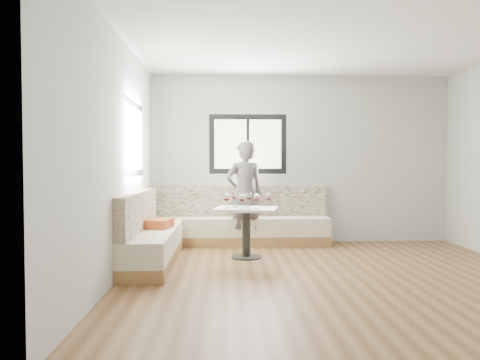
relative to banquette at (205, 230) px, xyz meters
name	(u,v)px	position (x,y,z in m)	size (l,w,h in m)	color
room	(328,156)	(1.51, -1.55, 1.08)	(5.01, 5.01, 2.81)	brown
banquette	(205,230)	(0.00, 0.00, 0.00)	(2.90, 2.80, 0.95)	olive
table	(246,220)	(0.60, -0.47, 0.20)	(0.98, 0.84, 0.70)	black
person	(244,194)	(0.62, 0.43, 0.51)	(0.61, 0.40, 1.68)	#564E52
olive_ramekin	(235,206)	(0.44, -0.42, 0.39)	(0.09, 0.09, 0.03)	white
wine_glass_a	(227,198)	(0.33, -0.55, 0.52)	(0.09, 0.09, 0.21)	white
wine_glass_b	(242,198)	(0.54, -0.65, 0.52)	(0.09, 0.09, 0.21)	white
wine_glass_c	(257,198)	(0.74, -0.65, 0.52)	(0.09, 0.09, 0.21)	white
wine_glass_d	(249,197)	(0.64, -0.34, 0.52)	(0.09, 0.09, 0.21)	white
wine_glass_e	(268,197)	(0.92, -0.46, 0.52)	(0.09, 0.09, 0.21)	white
wine_glass_f	(234,196)	(0.44, -0.22, 0.52)	(0.09, 0.09, 0.21)	white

